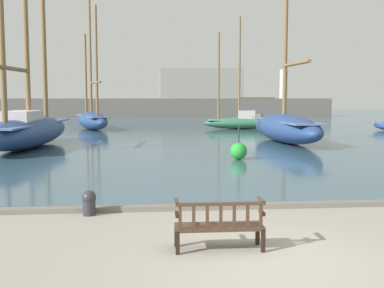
{
  "coord_description": "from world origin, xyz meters",
  "views": [
    {
      "loc": [
        -2.01,
        -7.7,
        2.79
      ],
      "look_at": [
        -0.37,
        10.0,
        1.0
      ],
      "focal_mm": 45.0,
      "sensor_mm": 36.0,
      "label": 1
    }
  ],
  "objects_px": {
    "channel_buoy": "(239,151)",
    "sailboat_nearest_starboard": "(27,127)",
    "sailboat_outer_port": "(285,125)",
    "sailboat_mid_starboard": "(92,118)",
    "mooring_bollard": "(89,202)",
    "park_bench": "(219,225)",
    "sailboat_outer_starboard": "(241,120)"
  },
  "relations": [
    {
      "from": "sailboat_mid_starboard",
      "to": "sailboat_nearest_starboard",
      "type": "relative_size",
      "value": 0.98
    },
    {
      "from": "park_bench",
      "to": "sailboat_outer_port",
      "type": "relative_size",
      "value": 0.11
    },
    {
      "from": "sailboat_nearest_starboard",
      "to": "sailboat_mid_starboard",
      "type": "bearing_deg",
      "value": 82.71
    },
    {
      "from": "sailboat_mid_starboard",
      "to": "park_bench",
      "type": "bearing_deg",
      "value": -79.56
    },
    {
      "from": "sailboat_mid_starboard",
      "to": "sailboat_outer_port",
      "type": "bearing_deg",
      "value": -43.98
    },
    {
      "from": "channel_buoy",
      "to": "sailboat_nearest_starboard",
      "type": "bearing_deg",
      "value": 150.67
    },
    {
      "from": "sailboat_mid_starboard",
      "to": "sailboat_nearest_starboard",
      "type": "distance_m",
      "value": 14.0
    },
    {
      "from": "channel_buoy",
      "to": "mooring_bollard",
      "type": "bearing_deg",
      "value": -120.72
    },
    {
      "from": "sailboat_outer_port",
      "to": "sailboat_nearest_starboard",
      "type": "xyz_separation_m",
      "value": [
        -14.29,
        -1.81,
        0.09
      ]
    },
    {
      "from": "park_bench",
      "to": "channel_buoy",
      "type": "bearing_deg",
      "value": 77.49
    },
    {
      "from": "park_bench",
      "to": "sailboat_nearest_starboard",
      "type": "relative_size",
      "value": 0.14
    },
    {
      "from": "sailboat_outer_starboard",
      "to": "channel_buoy",
      "type": "xyz_separation_m",
      "value": [
        -3.76,
        -18.65,
        -0.33
      ]
    },
    {
      "from": "sailboat_outer_port",
      "to": "channel_buoy",
      "type": "relative_size",
      "value": 9.96
    },
    {
      "from": "park_bench",
      "to": "channel_buoy",
      "type": "xyz_separation_m",
      "value": [
        2.58,
        11.61,
        -0.02
      ]
    },
    {
      "from": "park_bench",
      "to": "channel_buoy",
      "type": "height_order",
      "value": "channel_buoy"
    },
    {
      "from": "sailboat_nearest_starboard",
      "to": "mooring_bollard",
      "type": "height_order",
      "value": "sailboat_nearest_starboard"
    },
    {
      "from": "park_bench",
      "to": "channel_buoy",
      "type": "relative_size",
      "value": 1.13
    },
    {
      "from": "sailboat_outer_starboard",
      "to": "sailboat_nearest_starboard",
      "type": "distance_m",
      "value": 18.99
    },
    {
      "from": "sailboat_mid_starboard",
      "to": "channel_buoy",
      "type": "height_order",
      "value": "sailboat_mid_starboard"
    },
    {
      "from": "mooring_bollard",
      "to": "sailboat_mid_starboard",
      "type": "bearing_deg",
      "value": 96.22
    },
    {
      "from": "sailboat_mid_starboard",
      "to": "channel_buoy",
      "type": "distance_m",
      "value": 21.26
    },
    {
      "from": "sailboat_mid_starboard",
      "to": "mooring_bollard",
      "type": "relative_size",
      "value": 19.25
    },
    {
      "from": "sailboat_outer_port",
      "to": "channel_buoy",
      "type": "bearing_deg",
      "value": -119.28
    },
    {
      "from": "park_bench",
      "to": "sailboat_outer_starboard",
      "type": "relative_size",
      "value": 0.18
    },
    {
      "from": "sailboat_nearest_starboard",
      "to": "sailboat_outer_port",
      "type": "bearing_deg",
      "value": 7.2
    },
    {
      "from": "sailboat_outer_port",
      "to": "sailboat_mid_starboard",
      "type": "bearing_deg",
      "value": 136.02
    },
    {
      "from": "sailboat_outer_starboard",
      "to": "channel_buoy",
      "type": "height_order",
      "value": "sailboat_outer_starboard"
    },
    {
      "from": "sailboat_mid_starboard",
      "to": "mooring_bollard",
      "type": "bearing_deg",
      "value": -83.78
    },
    {
      "from": "park_bench",
      "to": "sailboat_mid_starboard",
      "type": "xyz_separation_m",
      "value": [
        -5.74,
        31.17,
        0.52
      ]
    },
    {
      "from": "sailboat_outer_port",
      "to": "channel_buoy",
      "type": "distance_m",
      "value": 8.6
    },
    {
      "from": "sailboat_mid_starboard",
      "to": "sailboat_outer_port",
      "type": "distance_m",
      "value": 17.39
    },
    {
      "from": "sailboat_nearest_starboard",
      "to": "channel_buoy",
      "type": "relative_size",
      "value": 8.19
    }
  ]
}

